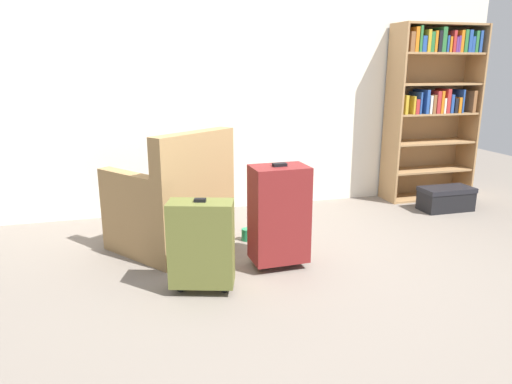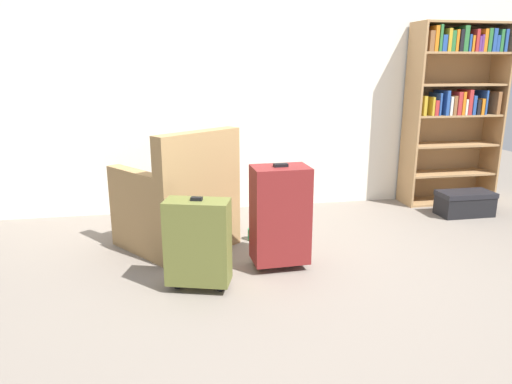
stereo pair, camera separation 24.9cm
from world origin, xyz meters
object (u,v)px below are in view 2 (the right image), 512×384
Objects in this scene: bookshelf at (453,99)px; suitcase_dark_red at (280,215)px; suitcase_olive at (198,242)px; storage_box at (465,203)px; mug at (253,234)px; armchair at (179,205)px.

suitcase_dark_red is at bearing -147.58° from bookshelf.
suitcase_olive is (-0.56, -0.23, -0.07)m from suitcase_dark_red.
suitcase_olive reaches higher than storage_box.
storage_box is 2.74m from suitcase_olive.
suitcase_dark_red is (-2.03, -1.29, -0.65)m from bookshelf.
suitcase_dark_red reaches higher than storage_box.
storage_box is 0.84× the size of suitcase_olive.
suitcase_olive is at bearing -157.46° from suitcase_dark_red.
suitcase_olive is at bearing -121.84° from mug.
armchair is at bearing -174.01° from storage_box.
suitcase_olive is (-0.48, -0.77, 0.26)m from mug.
suitcase_olive is (-2.52, -1.05, 0.19)m from storage_box.
suitcase_dark_red is (-1.95, -0.82, 0.26)m from storage_box.
armchair is 0.63m from mug.
bookshelf is 2.40× the size of suitcase_dark_red.
armchair is at bearing 96.88° from suitcase_olive.
armchair is 1.35× the size of suitcase_dark_red.
suitcase_olive reaches higher than mug.
bookshelf is 2.45m from mug.
mug is (-2.12, -0.75, -0.98)m from bookshelf.
mug is 0.64m from suitcase_dark_red.
suitcase_dark_red is 0.61m from suitcase_olive.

